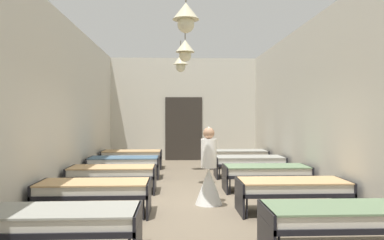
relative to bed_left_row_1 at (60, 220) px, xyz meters
name	(u,v)px	position (x,y,z in m)	size (l,w,h in m)	color
ground_plane	(192,204)	(1.71, 2.85, -0.49)	(6.12, 14.49, 0.10)	#7A6B56
room_shell	(189,104)	(1.71, 4.12, 1.52)	(5.92, 14.09, 3.90)	beige
bed_left_row_1	(60,220)	(0.00, 0.00, 0.00)	(1.90, 0.84, 0.57)	black
bed_right_row_1	(340,217)	(3.42, 0.00, 0.00)	(1.90, 0.84, 0.57)	black
bed_left_row_2	(94,189)	(0.00, 1.90, 0.00)	(1.90, 0.84, 0.57)	black
bed_right_row_2	(292,188)	(3.42, 1.90, 0.00)	(1.90, 0.84, 0.57)	black
bed_left_row_3	(112,173)	(0.00, 3.80, 0.00)	(1.90, 0.84, 0.57)	black
bed_right_row_3	(266,171)	(3.42, 3.80, 0.00)	(1.90, 0.84, 0.57)	black
bed_left_row_4	(124,162)	(0.00, 5.70, 0.00)	(1.90, 0.84, 0.57)	black
bed_right_row_4	(249,161)	(3.42, 5.70, 0.00)	(1.90, 0.84, 0.57)	black
bed_left_row_5	(132,155)	(0.00, 7.60, 0.00)	(1.90, 0.84, 0.57)	black
bed_right_row_5	(238,154)	(3.42, 7.60, 0.00)	(1.90, 0.84, 0.57)	black
nurse_near_aisle	(209,177)	(2.02, 2.59, 0.09)	(0.52, 0.52, 1.49)	white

